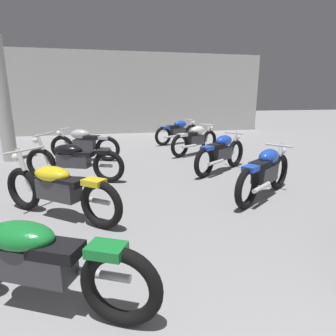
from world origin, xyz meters
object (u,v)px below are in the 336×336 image
motorcycle_right_row_4 (196,139)px  motorcycle_left_row_4 (84,144)px  motorcycle_left_row_2 (58,188)px  motorcycle_right_row_5 (178,131)px  motorcycle_left_row_1 (33,259)px  motorcycle_right_row_2 (265,172)px  motorcycle_left_row_3 (73,159)px  motorcycle_right_row_3 (221,152)px  support_pillar (3,100)px

motorcycle_right_row_4 → motorcycle_left_row_4: bearing=-178.3°
motorcycle_left_row_2 → motorcycle_left_row_4: (0.16, 3.80, 0.01)m
motorcycle_right_row_5 → motorcycle_left_row_1: bearing=-113.1°
motorcycle_left_row_2 → motorcycle_right_row_2: size_ratio=1.05×
motorcycle_right_row_4 → motorcycle_right_row_2: bearing=-90.1°
motorcycle_left_row_3 → motorcycle_right_row_2: size_ratio=1.22×
motorcycle_left_row_4 → motorcycle_right_row_4: same height
motorcycle_left_row_2 → motorcycle_left_row_3: bearing=88.8°
motorcycle_right_row_5 → motorcycle_left_row_2: bearing=-119.8°
motorcycle_right_row_3 → motorcycle_right_row_4: (0.05, 2.03, 0.00)m
motorcycle_left_row_1 → motorcycle_left_row_4: motorcycle_left_row_1 is taller
motorcycle_left_row_1 → motorcycle_right_row_5: bearing=66.9°
motorcycle_left_row_1 → motorcycle_left_row_3: size_ratio=0.97×
motorcycle_left_row_4 → motorcycle_right_row_3: (3.15, -1.94, 0.00)m
motorcycle_right_row_2 → motorcycle_right_row_5: 5.73m
motorcycle_left_row_1 → motorcycle_right_row_5: motorcycle_left_row_1 is taller
motorcycle_left_row_2 → motorcycle_right_row_3: size_ratio=1.04×
motorcycle_left_row_4 → motorcycle_left_row_3: bearing=-93.5°
support_pillar → motorcycle_left_row_4: (1.98, -0.43, -1.14)m
motorcycle_left_row_1 → motorcycle_right_row_4: size_ratio=1.12×
motorcycle_right_row_4 → motorcycle_right_row_5: 1.93m
motorcycle_left_row_1 → motorcycle_left_row_3: 3.74m
motorcycle_right_row_3 → motorcycle_right_row_4: 2.03m
motorcycle_left_row_2 → motorcycle_right_row_4: motorcycle_left_row_2 is taller
motorcycle_left_row_3 → motorcycle_right_row_3: 3.27m
motorcycle_right_row_5 → motorcycle_right_row_2: bearing=-89.8°
motorcycle_left_row_1 → motorcycle_right_row_4: motorcycle_left_row_1 is taller
motorcycle_right_row_2 → motorcycle_right_row_4: size_ratio=0.95×
motorcycle_left_row_2 → motorcycle_right_row_4: bearing=49.2°
motorcycle_left_row_3 → motorcycle_right_row_2: (3.31, -1.79, 0.01)m
motorcycle_right_row_3 → motorcycle_right_row_4: size_ratio=0.96×
motorcycle_right_row_3 → motorcycle_right_row_5: 3.96m
motorcycle_left_row_1 → motorcycle_left_row_2: 1.85m
motorcycle_left_row_3 → motorcycle_right_row_3: size_ratio=1.21×
motorcycle_left_row_4 → motorcycle_right_row_4: bearing=1.7°
motorcycle_left_row_2 → motorcycle_right_row_5: 6.71m
support_pillar → motorcycle_right_row_2: 6.72m
support_pillar → motorcycle_left_row_3: support_pillar is taller
motorcycle_left_row_4 → motorcycle_right_row_5: same height
motorcycle_left_row_3 → motorcycle_right_row_3: (3.27, -0.02, 0.01)m
support_pillar → motorcycle_right_row_4: (5.18, -0.33, -1.14)m
motorcycle_left_row_2 → motorcycle_right_row_3: (3.31, 1.87, 0.01)m
support_pillar → motorcycle_left_row_1: support_pillar is taller
motorcycle_left_row_2 → motorcycle_left_row_3: 1.89m
motorcycle_left_row_1 → motorcycle_left_row_3: bearing=90.3°
motorcycle_right_row_2 → motorcycle_right_row_3: size_ratio=0.99×
motorcycle_left_row_1 → motorcycle_right_row_2: size_ratio=1.18×
support_pillar → motorcycle_left_row_1: bearing=-72.8°
motorcycle_left_row_2 → motorcycle_left_row_3: (0.04, 1.89, 0.00)m
motorcycle_left_row_3 → motorcycle_right_row_4: 3.88m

